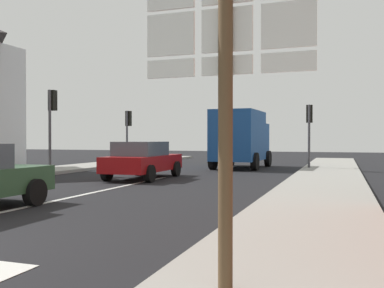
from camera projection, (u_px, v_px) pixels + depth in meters
The scene contains 9 objects.
ground_plane at pixel (143, 182), 15.82m from camera, with size 80.00×80.00×0.00m, color black.
sidewalk_right at pixel (320, 194), 11.85m from camera, with size 2.66×44.00×0.14m, color gray.
lane_centre_stripe at pixel (80, 195), 12.04m from camera, with size 0.16×12.00×0.01m, color silver.
sedan_far at pixel (143, 160), 17.17m from camera, with size 2.02×4.22×1.47m.
delivery_truck at pixel (241, 138), 23.32m from camera, with size 2.60×5.06×3.05m.
route_sign_post at pixel (226, 94), 4.13m from camera, with size 1.66×0.14×3.20m.
traffic_light_far_left at pixel (128, 125), 26.06m from camera, with size 0.30×0.49×3.26m.
traffic_light_far_right at pixel (309, 122), 21.97m from camera, with size 0.30×0.49×3.30m.
traffic_light_near_left at pixel (52, 112), 19.22m from camera, with size 0.30×0.49×3.74m.
Camera 1 is at (6.89, -4.33, 1.57)m, focal length 40.62 mm.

